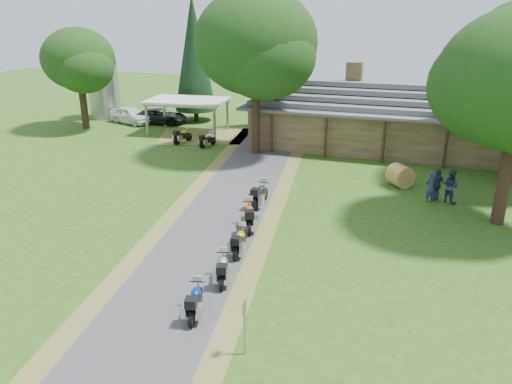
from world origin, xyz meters
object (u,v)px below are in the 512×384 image
(car_white_sedan, at_px, (130,113))
(car_dark_suv, at_px, (160,113))
(motorcycle_row_c, at_px, (240,240))
(motorcycle_carport_b, at_px, (208,139))
(silo, at_px, (104,86))
(lodge, at_px, (390,115))
(motorcycle_row_e, at_px, (260,193))
(motorcycle_carport_a, at_px, (183,135))
(motorcycle_row_a, at_px, (195,299))
(motorcycle_row_d, at_px, (249,215))
(motorcycle_row_b, at_px, (223,267))
(hay_bale, at_px, (400,176))
(carport, at_px, (188,116))

(car_white_sedan, bearing_deg, car_dark_suv, -55.39)
(motorcycle_row_c, xyz_separation_m, motorcycle_carport_b, (-8.54, 16.08, -0.05))
(silo, bearing_deg, lodge, -5.68)
(motorcycle_row_c, bearing_deg, motorcycle_row_e, 2.19)
(car_white_sedan, height_order, motorcycle_row_e, car_white_sedan)
(lodge, xyz_separation_m, motorcycle_carport_a, (-15.51, -3.96, -1.81))
(silo, relative_size, motorcycle_row_a, 3.35)
(car_dark_suv, xyz_separation_m, motorcycle_row_d, (15.50, -19.66, -0.31))
(lodge, height_order, motorcycle_row_e, lodge)
(silo, xyz_separation_m, motorcycle_row_c, (22.42, -23.10, -2.38))
(motorcycle_carport_b, bearing_deg, motorcycle_row_d, -133.90)
(car_dark_suv, relative_size, motorcycle_carport_a, 2.86)
(motorcycle_row_b, relative_size, motorcycle_carport_a, 0.95)
(car_white_sedan, distance_m, motorcycle_row_c, 28.47)
(motorcycle_carport_b, relative_size, hay_bale, 1.27)
(motorcycle_row_c, bearing_deg, motorcycle_row_b, 177.92)
(lodge, xyz_separation_m, silo, (-27.07, 2.69, 0.54))
(car_dark_suv, distance_m, motorcycle_row_a, 31.56)
(lodge, relative_size, silo, 3.57)
(carport, bearing_deg, silo, 157.48)
(silo, height_order, motorcycle_row_c, silo)
(carport, distance_m, motorcycle_carport_b, 5.18)
(motorcycle_row_a, bearing_deg, car_dark_suv, 16.43)
(motorcycle_row_c, bearing_deg, silo, 37.33)
(car_dark_suv, bearing_deg, motorcycle_row_e, -143.98)
(car_dark_suv, bearing_deg, motorcycle_carport_b, -135.97)
(car_white_sedan, bearing_deg, motorcycle_row_d, -117.24)
(motorcycle_row_b, distance_m, motorcycle_carport_b, 20.48)
(motorcycle_row_a, xyz_separation_m, motorcycle_carport_a, (-11.01, 21.31, 0.02))
(silo, height_order, hay_bale, silo)
(car_white_sedan, distance_m, hay_bale, 26.79)
(silo, relative_size, motorcycle_row_e, 2.96)
(motorcycle_carport_a, bearing_deg, car_white_sedan, 71.29)
(silo, relative_size, motorcycle_carport_b, 3.59)
(motorcycle_row_e, bearing_deg, hay_bale, -50.49)
(motorcycle_row_a, height_order, motorcycle_row_c, motorcycle_row_c)
(carport, distance_m, motorcycle_row_e, 18.05)
(motorcycle_row_c, bearing_deg, car_white_sedan, 34.15)
(carport, xyz_separation_m, car_white_sedan, (-6.69, 1.65, -0.45))
(carport, height_order, motorcycle_row_b, carport)
(motorcycle_carport_b, xyz_separation_m, hay_bale, (14.63, -4.84, 0.09))
(lodge, xyz_separation_m, hay_bale, (1.43, -9.17, -1.79))
(motorcycle_row_c, bearing_deg, motorcycle_carport_a, 26.61)
(carport, bearing_deg, lodge, -3.32)
(silo, bearing_deg, motorcycle_row_d, -43.03)
(motorcycle_row_b, bearing_deg, hay_bale, -41.02)
(silo, distance_m, motorcycle_row_a, 36.01)
(carport, height_order, motorcycle_carport_a, carport)
(motorcycle_row_a, distance_m, motorcycle_row_b, 2.42)
(motorcycle_carport_b, bearing_deg, carport, 57.50)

